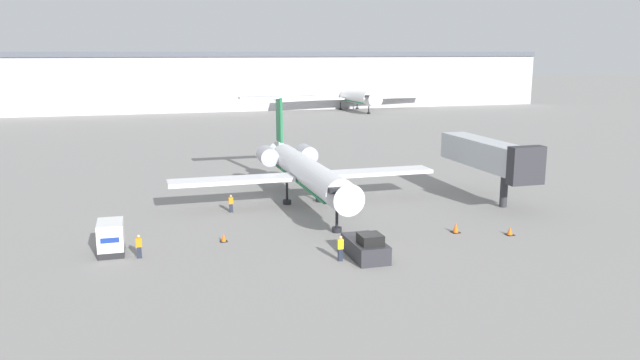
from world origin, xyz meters
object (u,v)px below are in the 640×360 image
Objects in this scene: traffic_cone_mid at (510,231)px; jet_bridge at (489,155)px; traffic_cone_left at (224,238)px; airplane_parked_far_left at (350,95)px; luggage_cart at (111,238)px; worker_on_apron at (139,246)px; worker_by_wing at (231,203)px; airplane_main at (304,169)px; pushback_tug at (366,247)px; worker_near_tug at (340,248)px; traffic_cone_right at (456,228)px.

jet_bridge is (4.58, 11.19, 4.14)m from traffic_cone_mid.
traffic_cone_left is 111.89m from airplane_parked_far_left.
luggage_cart is 1.70× the size of worker_on_apron.
worker_by_wing is at bearing 78.21° from traffic_cone_left.
airplane_main reaches higher than luggage_cart.
airplane_main reaches higher than pushback_tug.
traffic_cone_left is at bearing 4.29° from luggage_cart.
worker_near_tug reaches higher than worker_on_apron.
worker_by_wing is at bearing 115.63° from pushback_tug.
airplane_main is 13.90m from traffic_cone_left.
traffic_cone_right is at bearing -54.25° from airplane_main.
worker_on_apron is 28.39m from traffic_cone_mid.
worker_by_wing is 25.18m from jet_bridge.
traffic_cone_left is at bearing -131.90° from airplane_main.
pushback_tug is at bearing -157.42° from traffic_cone_right.
traffic_cone_left is at bearing 171.52° from traffic_cone_right.
worker_on_apron is 0.04× the size of airplane_parked_far_left.
worker_near_tug is 16.42m from worker_by_wing.
worker_by_wing is at bearing 53.86° from worker_on_apron.
traffic_cone_mid is 109.38m from airplane_parked_far_left.
worker_near_tug is at bearing -171.54° from traffic_cone_mid.
luggage_cart is at bearing -117.36° from airplane_parked_far_left.
jet_bridge is at bearing -4.86° from worker_by_wing.
traffic_cone_mid is (28.30, -2.29, -0.58)m from worker_on_apron.
pushback_tug is at bearing -89.63° from airplane_main.
luggage_cart is 8.21m from traffic_cone_left.
traffic_cone_left is at bearing 168.38° from traffic_cone_mid.
worker_by_wing is 2.55× the size of traffic_cone_left.
worker_near_tug is 1.06× the size of worker_on_apron.
traffic_cone_mid is at bearing 8.46° from worker_near_tug.
worker_on_apron reaches higher than worker_by_wing.
traffic_cone_right is 4.21m from traffic_cone_mid.
worker_on_apron is at bearing 164.47° from pushback_tug.
airplane_main reaches higher than worker_by_wing.
worker_near_tug reaches higher than traffic_cone_mid.
traffic_cone_left is (-7.21, 6.75, -0.66)m from worker_near_tug.
airplane_parked_far_left is at bearing 71.72° from pushback_tug.
pushback_tug is 18.29m from luggage_cart.
traffic_cone_left is at bearing -165.99° from jet_bridge.
pushback_tug is 6.78× the size of traffic_cone_mid.
traffic_cone_right is at bearing -34.93° from worker_by_wing.
worker_on_apron is 2.71× the size of traffic_cone_left.
luggage_cart is at bearing 139.69° from worker_on_apron.
airplane_parked_far_left reaches higher than luggage_cart.
pushback_tug is 9.88m from traffic_cone_right.
worker_near_tug is 2.19× the size of traffic_cone_right.
jet_bridge reaches higher than worker_on_apron.
luggage_cart is 0.08× the size of airplane_parked_far_left.
worker_on_apron is at bearing -141.06° from airplane_main.
traffic_cone_mid is (12.92, 1.98, -0.43)m from pushback_tug.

